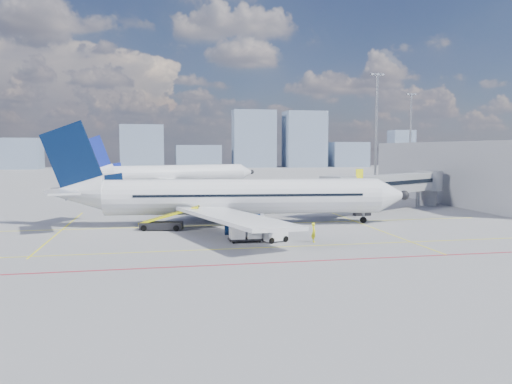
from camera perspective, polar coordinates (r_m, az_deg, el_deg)
ground at (r=50.81m, az=-0.13°, el=-5.06°), size 420.00×420.00×0.00m
apron_markings at (r=46.92m, az=0.08°, el=-5.89°), size 90.00×35.12×0.01m
jet_bridge at (r=73.99m, az=15.46°, el=0.81°), size 23.55×15.78×6.30m
terminal_block at (r=90.01m, az=22.30°, el=2.12°), size 10.00×42.00×10.00m
floodlight_mast_ne at (r=114.54m, az=13.57°, el=7.17°), size 3.20×0.61×25.45m
floodlight_mast_far at (r=157.88m, az=17.23°, el=6.42°), size 3.20×0.61×25.45m
distant_skyline at (r=239.85m, az=-6.64°, el=5.12°), size 246.09×14.38×27.71m
main_aircraft at (r=57.99m, az=-3.19°, el=-0.62°), size 42.53×37.00×12.44m
second_aircraft at (r=112.92m, az=-9.48°, el=2.01°), size 39.80×33.85×12.01m
baggage_tug at (r=47.53m, az=2.07°, el=-4.85°), size 2.54×2.07×1.55m
cargo_dolly at (r=47.46m, az=-1.23°, el=-4.60°), size 3.19×1.45×1.74m
belt_loader at (r=55.41m, az=-10.60°, el=-3.58°), size 6.69×2.72×2.68m
ramp_worker at (r=47.73m, az=6.61°, el=-4.61°), size 0.54×0.73×1.85m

